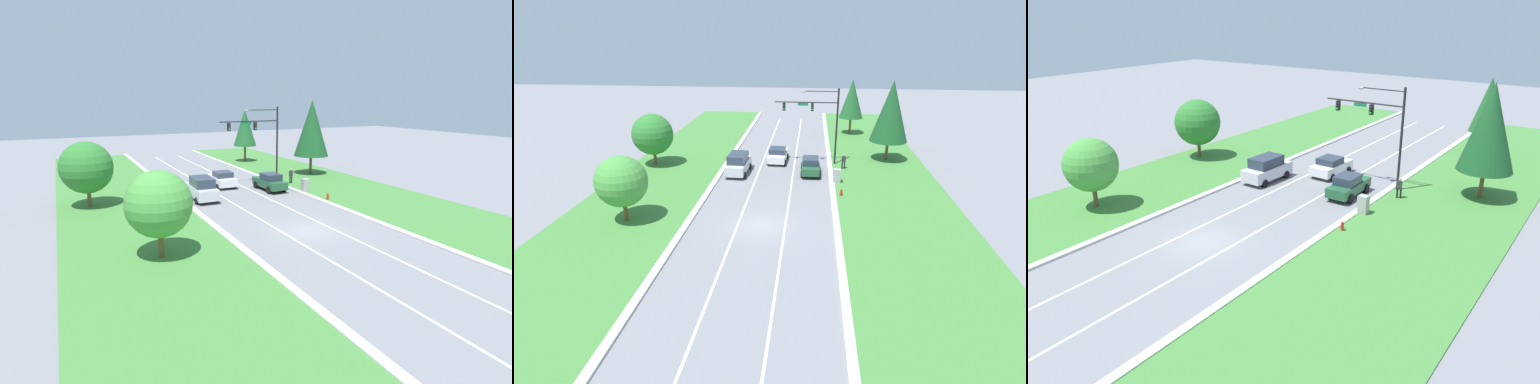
# 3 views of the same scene
# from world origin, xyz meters

# --- Properties ---
(ground_plane) EXTENTS (160.00, 160.00, 0.00)m
(ground_plane) POSITION_xyz_m (0.00, 0.00, 0.00)
(ground_plane) COLOR slate
(curb_strip_right) EXTENTS (0.50, 90.00, 0.15)m
(curb_strip_right) POSITION_xyz_m (5.65, 0.00, 0.07)
(curb_strip_right) COLOR beige
(curb_strip_right) RESTS_ON ground_plane
(curb_strip_left) EXTENTS (0.50, 90.00, 0.15)m
(curb_strip_left) POSITION_xyz_m (-5.65, 0.00, 0.07)
(curb_strip_left) COLOR beige
(curb_strip_left) RESTS_ON ground_plane
(grass_verge_right) EXTENTS (10.00, 90.00, 0.08)m
(grass_verge_right) POSITION_xyz_m (10.90, 0.00, 0.04)
(grass_verge_right) COLOR #427F38
(grass_verge_right) RESTS_ON ground_plane
(grass_verge_left) EXTENTS (10.00, 90.00, 0.08)m
(grass_verge_left) POSITION_xyz_m (-10.90, 0.00, 0.04)
(grass_verge_left) COLOR #427F38
(grass_verge_left) RESTS_ON ground_plane
(lane_stripe_inner_left) EXTENTS (0.14, 81.00, 0.01)m
(lane_stripe_inner_left) POSITION_xyz_m (-1.80, 0.00, 0.00)
(lane_stripe_inner_left) COLOR white
(lane_stripe_inner_left) RESTS_ON ground_plane
(lane_stripe_inner_right) EXTENTS (0.14, 81.00, 0.01)m
(lane_stripe_inner_right) POSITION_xyz_m (1.80, 0.00, 0.00)
(lane_stripe_inner_right) COLOR white
(lane_stripe_inner_right) RESTS_ON ground_plane
(traffic_signal_mast) EXTENTS (6.74, 0.41, 8.20)m
(traffic_signal_mast) POSITION_xyz_m (4.33, 15.68, 5.40)
(traffic_signal_mast) COLOR black
(traffic_signal_mast) RESTS_ON ground_plane
(forest_sedan) EXTENTS (2.01, 4.43, 1.74)m
(forest_sedan) POSITION_xyz_m (3.55, 12.36, 0.88)
(forest_sedan) COLOR #235633
(forest_sedan) RESTS_ON ground_plane
(silver_suv) EXTENTS (2.24, 4.73, 2.10)m
(silver_suv) POSITION_xyz_m (-3.84, 11.69, 1.05)
(silver_suv) COLOR silver
(silver_suv) RESTS_ON ground_plane
(white_sedan) EXTENTS (2.25, 4.28, 1.63)m
(white_sedan) POSITION_xyz_m (-0.14, 16.04, 0.81)
(white_sedan) COLOR white
(white_sedan) RESTS_ON ground_plane
(utility_cabinet) EXTENTS (0.70, 0.60, 1.39)m
(utility_cabinet) POSITION_xyz_m (6.12, 9.80, 0.70)
(utility_cabinet) COLOR #9E9E99
(utility_cabinet) RESTS_ON ground_plane
(pedestrian) EXTENTS (0.42, 0.31, 1.69)m
(pedestrian) POSITION_xyz_m (7.02, 14.04, 0.94)
(pedestrian) COLOR black
(pedestrian) RESTS_ON ground_plane
(fire_hydrant) EXTENTS (0.34, 0.20, 0.70)m
(fire_hydrant) POSITION_xyz_m (6.34, 6.41, 0.34)
(fire_hydrant) COLOR red
(fire_hydrant) RESTS_ON ground_plane
(conifer_near_right_tree) EXTENTS (3.27, 3.27, 7.58)m
(conifer_near_right_tree) POSITION_xyz_m (8.98, 30.18, 4.95)
(conifer_near_right_tree) COLOR brown
(conifer_near_right_tree) RESTS_ON ground_plane
(oak_near_left_tree) EXTENTS (4.34, 4.34, 5.63)m
(oak_near_left_tree) POSITION_xyz_m (-13.29, 13.31, 3.45)
(oak_near_left_tree) COLOR brown
(oak_near_left_tree) RESTS_ON ground_plane
(conifer_far_right_tree) EXTENTS (4.11, 4.11, 8.86)m
(conifer_far_right_tree) POSITION_xyz_m (12.06, 17.78, 5.56)
(conifer_far_right_tree) COLOR brown
(conifer_far_right_tree) RESTS_ON ground_plane
(oak_far_left_tree) EXTENTS (3.87, 3.87, 5.20)m
(oak_far_left_tree) POSITION_xyz_m (-10.41, -0.36, 3.26)
(oak_far_left_tree) COLOR brown
(oak_far_left_tree) RESTS_ON ground_plane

